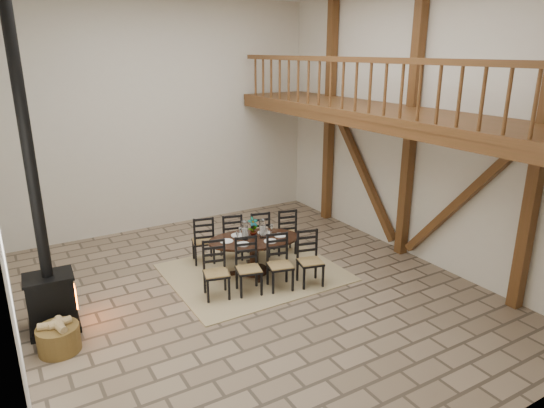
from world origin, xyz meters
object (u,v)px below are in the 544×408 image
dining_table (254,255)px  wood_stove (45,259)px  log_basket (59,338)px  log_stack (45,309)px

dining_table → wood_stove: size_ratio=0.48×
wood_stove → log_basket: wood_stove is taller
dining_table → log_stack: dining_table is taller
wood_stove → log_stack: 0.93m
dining_table → log_basket: bearing=-152.9°
log_basket → log_stack: size_ratio=1.19×
log_basket → log_stack: 0.86m
wood_stove → log_basket: size_ratio=8.97×
log_basket → log_stack: (-0.06, 0.86, 0.04)m
wood_stove → log_basket: bearing=-88.3°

